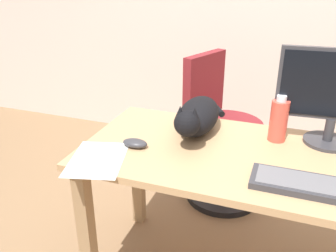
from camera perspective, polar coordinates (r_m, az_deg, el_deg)
desk at (r=1.57m, az=10.92°, el=-7.86°), size 1.31×0.67×0.71m
office_chair at (r=2.30m, az=8.19°, el=-2.10°), size 0.51×0.49×0.94m
monitor at (r=1.63m, az=25.29°, el=4.63°), size 0.48×0.20×0.41m
keyboard at (r=1.35m, az=22.48°, el=-8.87°), size 0.44×0.15×0.03m
cat at (r=1.64m, az=4.72°, el=1.58°), size 0.20×0.61×0.20m
computer_mouse at (r=1.53m, az=-5.29°, el=-2.74°), size 0.11×0.06×0.04m
paper_sheet at (r=1.46m, az=-11.20°, el=-5.22°), size 0.28×0.34×0.00m
water_bottle at (r=1.63m, az=17.25°, el=0.91°), size 0.08×0.08×0.21m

